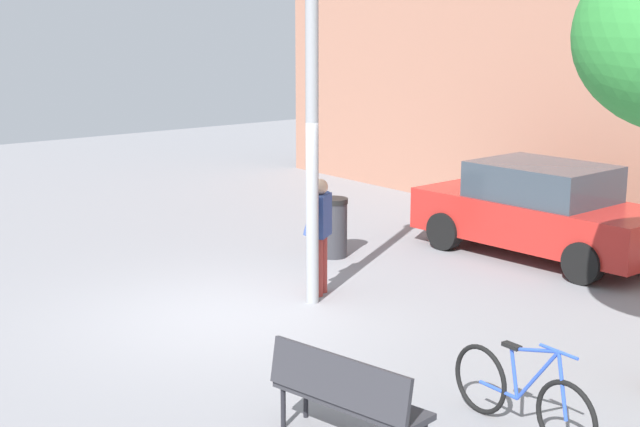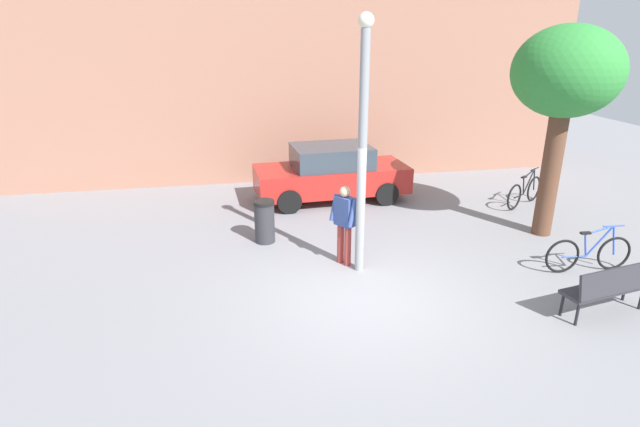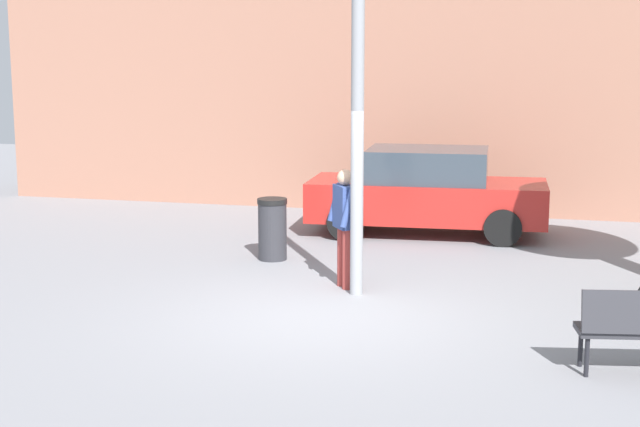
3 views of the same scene
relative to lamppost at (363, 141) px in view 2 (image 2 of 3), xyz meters
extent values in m
plane|color=gray|center=(-0.22, -1.18, -2.62)|extent=(36.00, 36.00, 0.00)
cube|color=#9E6B56|center=(-0.22, 7.56, 0.48)|extent=(18.04, 2.00, 6.19)
cylinder|color=gray|center=(0.00, 0.00, -0.33)|extent=(0.17, 0.17, 4.58)
sphere|color=#F2EACC|center=(0.00, 0.00, 2.08)|extent=(0.28, 0.28, 0.28)
cylinder|color=#9E3833|center=(-0.18, 0.24, -2.19)|extent=(0.14, 0.14, 0.85)
cylinder|color=#9E3833|center=(-0.29, 0.41, -2.19)|extent=(0.14, 0.14, 0.85)
cube|color=#334784|center=(-0.24, 0.32, -1.47)|extent=(0.40, 0.45, 0.60)
sphere|color=tan|center=(-0.24, 0.32, -1.06)|extent=(0.22, 0.22, 0.22)
cylinder|color=#334784|center=(-0.14, 0.09, -1.44)|extent=(0.24, 0.20, 0.55)
cylinder|color=#334784|center=(-0.42, 0.50, -1.44)|extent=(0.24, 0.20, 0.55)
cube|color=#2D2D33|center=(3.65, -2.35, -2.17)|extent=(1.65, 0.71, 0.06)
cube|color=#2D2D33|center=(3.68, -2.53, -1.92)|extent=(1.60, 0.40, 0.44)
cylinder|color=black|center=(2.91, -2.32, -2.41)|extent=(0.05, 0.05, 0.42)
cylinder|color=black|center=(4.33, -2.06, -2.41)|extent=(0.05, 0.05, 0.42)
cylinder|color=black|center=(2.97, -2.63, -2.41)|extent=(0.05, 0.05, 0.42)
cylinder|color=brown|center=(4.73, 1.04, -1.16)|extent=(0.43, 0.43, 2.91)
ellipsoid|color=#2F8636|center=(4.73, 1.04, 1.09)|extent=(2.29, 2.29, 1.95)
torus|color=black|center=(5.90, 3.26, -2.26)|extent=(0.63, 0.42, 0.71)
torus|color=black|center=(4.96, 2.68, -2.26)|extent=(0.63, 0.42, 0.71)
cylinder|color=black|center=(5.59, 3.06, -1.98)|extent=(0.44, 0.29, 0.64)
cylinder|color=black|center=(5.55, 3.04, -1.74)|extent=(0.51, 0.33, 0.18)
cylinder|color=black|center=(5.35, 2.91, -2.05)|extent=(0.13, 0.10, 0.48)
cylinder|color=black|center=(5.18, 2.81, -2.29)|extent=(0.44, 0.29, 0.04)
cylinder|color=black|center=(5.84, 3.22, -1.98)|extent=(0.16, 0.12, 0.63)
cube|color=black|center=(5.30, 2.89, -1.79)|extent=(0.21, 0.17, 0.04)
cylinder|color=black|center=(5.79, 3.19, -1.67)|extent=(0.39, 0.26, 0.03)
torus|color=black|center=(4.99, -0.94, -2.26)|extent=(0.71, 0.09, 0.71)
torus|color=black|center=(3.90, -0.88, -2.26)|extent=(0.71, 0.09, 0.71)
cylinder|color=blue|center=(4.63, -0.92, -1.98)|extent=(0.50, 0.07, 0.64)
cylinder|color=blue|center=(4.58, -0.92, -1.74)|extent=(0.58, 0.07, 0.18)
cylinder|color=blue|center=(4.34, -0.90, -2.05)|extent=(0.14, 0.04, 0.48)
cylinder|color=blue|center=(4.15, -0.89, -2.29)|extent=(0.50, 0.07, 0.04)
cylinder|color=blue|center=(4.93, -0.94, -1.98)|extent=(0.17, 0.05, 0.63)
cube|color=black|center=(4.29, -0.90, -1.79)|extent=(0.20, 0.09, 0.04)
cylinder|color=blue|center=(4.86, -0.94, -1.67)|extent=(0.44, 0.06, 0.03)
cube|color=#AD231E|center=(0.36, 4.42, -2.00)|extent=(4.29, 1.93, 0.70)
cube|color=#333D47|center=(0.36, 4.42, -1.37)|extent=(2.18, 1.68, 0.60)
cylinder|color=black|center=(1.66, 5.29, -2.30)|extent=(0.65, 0.26, 0.64)
cylinder|color=black|center=(1.75, 3.70, -2.30)|extent=(0.65, 0.26, 0.64)
cylinder|color=black|center=(-1.04, 5.14, -2.30)|extent=(0.65, 0.26, 0.64)
cylinder|color=black|center=(-0.95, 3.54, -2.30)|extent=(0.65, 0.26, 0.64)
cylinder|color=#2D2D33|center=(-1.73, 1.77, -2.17)|extent=(0.45, 0.45, 0.90)
cylinder|color=black|center=(-1.73, 1.77, -1.68)|extent=(0.47, 0.47, 0.08)
camera|label=1|loc=(9.73, -7.46, 1.32)|focal=51.94mm
camera|label=2|loc=(-2.47, -8.85, 1.97)|focal=28.31mm
camera|label=3|loc=(2.57, -12.23, 0.71)|focal=52.88mm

